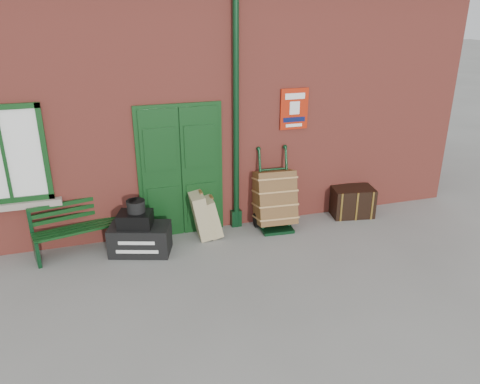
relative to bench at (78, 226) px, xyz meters
name	(u,v)px	position (x,y,z in m)	size (l,w,h in m)	color
ground	(222,272)	(2.01, -1.32, -0.43)	(80.00, 80.00, 0.00)	gray
station_building	(175,88)	(2.01, 2.18, 1.73)	(10.30, 4.30, 4.36)	#AA4336
bench	(78,226)	(0.00, 0.00, 0.00)	(1.45, 0.73, 0.86)	#0E3512
houdini_trunk	(140,239)	(0.93, -0.35, -0.20)	(0.94, 0.52, 0.47)	black
strongbox	(135,219)	(0.88, -0.35, 0.15)	(0.52, 0.38, 0.23)	black
hatbox	(136,206)	(0.91, -0.32, 0.37)	(0.28, 0.28, 0.19)	black
suitcase_back	(200,214)	(1.97, -0.07, -0.03)	(0.22, 0.56, 0.78)	tan
suitcase_front	(211,216)	(2.15, -0.07, -0.09)	(0.20, 0.50, 0.67)	tan
porter_trolley	(274,198)	(3.30, -0.09, 0.11)	(0.72, 0.78, 1.40)	black
dark_trunk	(352,202)	(4.88, -0.07, -0.16)	(0.76, 0.49, 0.55)	black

